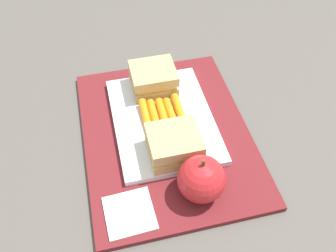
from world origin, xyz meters
The scene contains 8 objects.
ground_plane centered at (0.00, 0.00, 0.00)m, with size 2.40×2.40×0.00m, color #56514C.
lunchbag_mat centered at (0.00, 0.00, 0.01)m, with size 0.36×0.28×0.01m, color maroon.
food_tray centered at (-0.03, 0.00, 0.02)m, with size 0.23×0.17×0.01m, color white.
sandwich_half_left centered at (-0.10, 0.00, 0.04)m, with size 0.07×0.08×0.04m.
sandwich_half_right centered at (0.05, 0.00, 0.04)m, with size 0.07×0.08×0.04m.
carrot_sticks_bundle centered at (-0.02, 0.00, 0.03)m, with size 0.08×0.07×0.02m.
apple centered at (0.12, 0.02, 0.05)m, with size 0.07×0.07×0.08m.
paper_napkin centered at (0.14, -0.09, 0.01)m, with size 0.07×0.07×0.00m, color white.
Camera 1 is at (0.38, -0.09, 0.49)m, focal length 38.73 mm.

